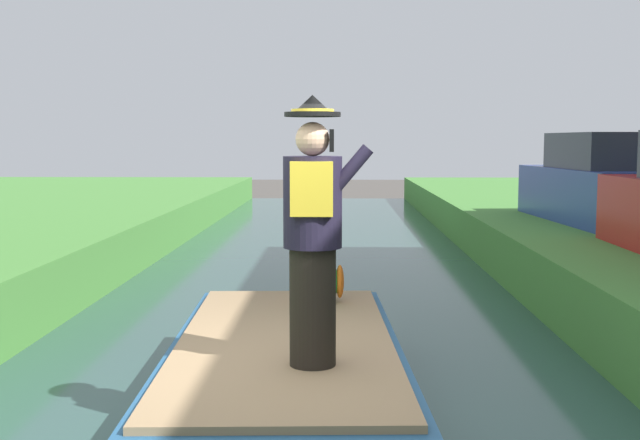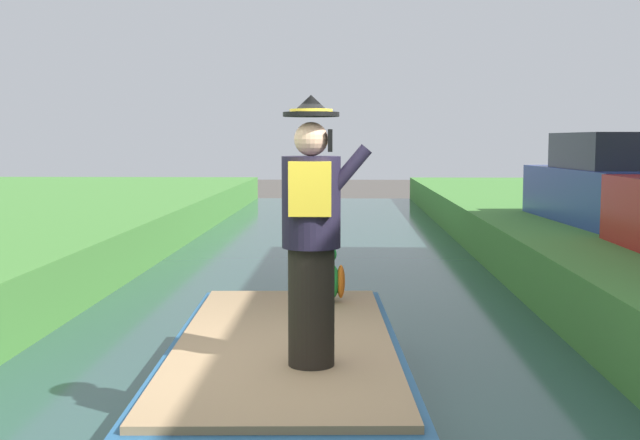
# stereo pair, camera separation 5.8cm
# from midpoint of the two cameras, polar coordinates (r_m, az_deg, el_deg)

# --- Properties ---
(boat) EXTENTS (1.97, 4.27, 0.61)m
(boat) POSITION_cam_midpoint_polar(r_m,az_deg,el_deg) (6.34, -2.77, -11.22)
(boat) COLOR #23517A
(boat) RESTS_ON canal_water
(person_pirate) EXTENTS (0.61, 0.42, 1.85)m
(person_pirate) POSITION_cam_midpoint_polar(r_m,az_deg,el_deg) (5.34, -0.81, -0.88)
(person_pirate) COLOR black
(person_pirate) RESTS_ON boat
(parrot_plush) EXTENTS (0.36, 0.35, 0.57)m
(parrot_plush) POSITION_cam_midpoint_polar(r_m,az_deg,el_deg) (7.54, 0.16, -4.15)
(parrot_plush) COLOR green
(parrot_plush) RESTS_ON boat
(parked_car_blue) EXTENTS (1.97, 4.11, 1.50)m
(parked_car_blue) POSITION_cam_midpoint_polar(r_m,az_deg,el_deg) (14.13, 19.79, 2.44)
(parked_car_blue) COLOR #2D4293
(parked_car_blue) RESTS_ON grass_bank_far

